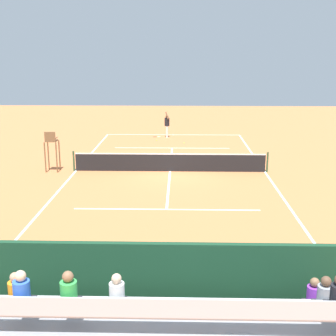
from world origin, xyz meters
The scene contains 12 objects.
ground_plane centered at (0.00, 0.00, 0.00)m, with size 60.00×60.00×0.00m, color #D17542.
court_line_markings centered at (0.00, -0.04, 0.00)m, with size 10.10×22.20×0.01m.
tennis_net centered at (0.00, 0.00, 0.50)m, with size 10.30×0.10×1.07m.
backdrop_wall centered at (0.00, 14.00, 1.00)m, with size 18.00×0.16×2.00m, color #194228.
bleacher_stand centered at (-0.05, 15.39, 0.96)m, with size 9.06×2.40×2.48m.
umpire_chair centered at (6.20, 0.13, 1.31)m, with size 0.67×0.67×2.14m.
courtside_bench centered at (-1.51, 13.27, 0.56)m, with size 1.80×0.40×0.93m.
equipment_bag centered at (0.17, 13.40, 0.18)m, with size 0.90×0.36×0.36m, color black.
tennis_player centered at (0.45, -9.88, 1.02)m, with size 0.36×0.53×1.93m.
tennis_racket centered at (1.09, -10.02, 0.01)m, with size 0.56×0.31×0.03m.
tennis_ball_near centered at (1.14, -8.59, 0.03)m, with size 0.07×0.07×0.07m, color #CCDB33.
tennis_ball_far centered at (-0.79, -7.65, 0.03)m, with size 0.07×0.07×0.07m, color #CCDB33.
Camera 1 is at (-0.53, 23.61, 6.19)m, focal length 49.39 mm.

